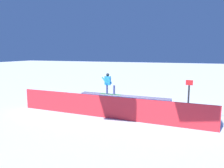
{
  "coord_description": "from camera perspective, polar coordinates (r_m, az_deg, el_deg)",
  "views": [
    {
      "loc": [
        -4.3,
        13.93,
        3.64
      ],
      "look_at": [
        0.49,
        0.98,
        1.57
      ],
      "focal_mm": 34.42,
      "sensor_mm": 36.0,
      "label": 1
    }
  ],
  "objects": [
    {
      "name": "safety_fence",
      "position": [
        11.95,
        -1.5,
        -6.11
      ],
      "size": [
        11.36,
        0.56,
        1.24
      ],
      "primitive_type": "cube",
      "rotation": [
        0.0,
        0.0,
        -0.04
      ],
      "color": "red",
      "rests_on": "ground_plane"
    },
    {
      "name": "grind_box",
      "position": [
        14.95,
        3.07,
        -4.4
      ],
      "size": [
        6.48,
        0.83,
        0.66
      ],
      "color": "blue",
      "rests_on": "ground_plane"
    },
    {
      "name": "ground_plane",
      "position": [
        15.02,
        3.06,
        -5.51
      ],
      "size": [
        120.0,
        120.0,
        0.0
      ],
      "primitive_type": "plane",
      "color": "white"
    },
    {
      "name": "snowboarder",
      "position": [
        15.15,
        -0.94,
        0.31
      ],
      "size": [
        1.57,
        0.42,
        1.5
      ],
      "color": "#3D8A4A",
      "rests_on": "grind_box"
    },
    {
      "name": "trail_marker",
      "position": [
        13.39,
        19.68,
        -3.0
      ],
      "size": [
        0.4,
        0.1,
        2.02
      ],
      "color": "#262628",
      "rests_on": "ground_plane"
    }
  ]
}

